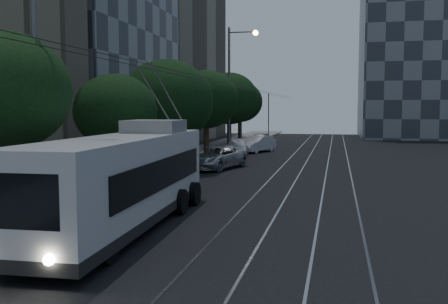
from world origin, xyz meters
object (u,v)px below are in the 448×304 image
streetlamp_far (234,79)px  car_white_b (237,147)px  streetlamp_near (46,35)px  car_white_a (227,153)px  car_white_c (257,144)px  car_white_d (260,139)px  pickup_silver (215,158)px  trolleybus (126,179)px

streetlamp_far → car_white_b: bearing=-61.9°
car_white_b → streetlamp_near: streetlamp_near is taller
car_white_a → car_white_c: (0.94, 8.29, 0.12)m
car_white_b → streetlamp_near: bearing=-97.2°
car_white_d → streetlamp_far: bearing=-84.2°
car_white_d → streetlamp_near: (-1.54, -36.08, 5.54)m
car_white_c → streetlamp_near: bearing=-72.8°
car_white_b → car_white_c: (1.14, 3.34, 0.08)m
streetlamp_near → car_white_d: bearing=87.6°
car_white_d → streetlamp_far: (-0.93, -8.82, 5.70)m
pickup_silver → streetlamp_far: size_ratio=0.49×
pickup_silver → car_white_b: bearing=107.9°
pickup_silver → streetlamp_far: bearing=110.3°
car_white_a → car_white_b: (-0.20, 4.94, 0.05)m
car_white_a → streetlamp_near: bearing=-100.6°
pickup_silver → car_white_b: pickup_silver is taller
trolleybus → streetlamp_near: 5.31m
trolleybus → car_white_d: size_ratio=2.68×
pickup_silver → car_white_d: size_ratio=1.21×
streetlamp_far → car_white_d: bearing=84.0°
car_white_a → streetlamp_far: (-0.68, 5.84, 5.84)m
car_white_c → car_white_d: bearing=117.5°
car_white_c → car_white_d: size_ratio=1.02×
streetlamp_near → car_white_c: bearing=85.7°
car_white_d → car_white_a: bearing=-79.2°
pickup_silver → streetlamp_near: streetlamp_near is taller
car_white_a → car_white_c: car_white_c is taller
pickup_silver → car_white_c: size_ratio=1.18×
pickup_silver → streetlamp_near: bearing=-79.8°
car_white_d → streetlamp_near: 36.53m
pickup_silver → streetlamp_near: 17.69m
trolleybus → pickup_silver: trolleybus is taller
car_white_c → trolleybus: bearing=-68.0°
trolleybus → streetlamp_far: bearing=91.5°
car_white_a → car_white_d: size_ratio=0.82×
trolleybus → car_white_b: size_ratio=2.58×
car_white_b → streetlamp_far: bearing=113.3°
car_white_a → streetlamp_far: size_ratio=0.34×
car_white_d → streetlamp_far: streetlamp_far is taller
trolleybus → car_white_c: (-0.26, 29.25, -0.87)m
car_white_c → streetlamp_near: 30.30m
car_white_b → streetlamp_far: streetlamp_far is taller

